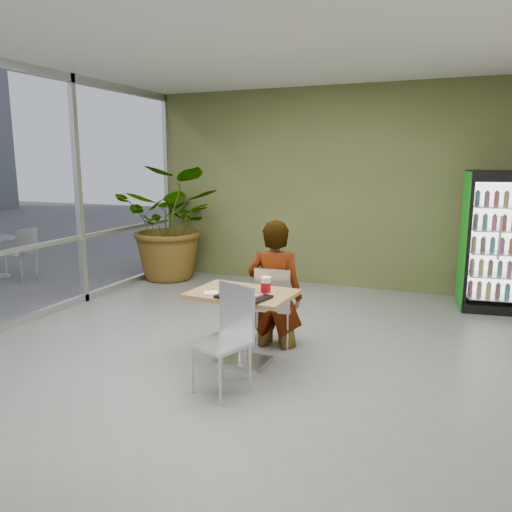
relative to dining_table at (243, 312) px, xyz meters
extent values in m
plane|color=slate|center=(-0.08, 0.07, -0.54)|extent=(7.00, 7.00, 0.00)
cube|color=tan|center=(0.00, 0.00, 0.19)|extent=(1.04, 0.76, 0.04)
cylinder|color=silver|center=(0.00, 0.00, -0.18)|extent=(0.10, 0.10, 0.71)
cube|color=silver|center=(0.00, 0.00, -0.52)|extent=(0.52, 0.43, 0.04)
cube|color=silver|center=(0.12, 0.67, -0.11)|extent=(0.43, 0.43, 0.03)
cube|color=silver|center=(0.14, 0.48, 0.12)|extent=(0.40, 0.07, 0.47)
cylinder|color=silver|center=(0.27, 0.85, -0.32)|extent=(0.02, 0.02, 0.42)
cylinder|color=silver|center=(-0.07, 0.82, -0.32)|extent=(0.02, 0.02, 0.42)
cylinder|color=silver|center=(0.30, 0.51, -0.32)|extent=(0.02, 0.02, 0.42)
cylinder|color=silver|center=(-0.04, 0.48, -0.32)|extent=(0.02, 0.02, 0.42)
cube|color=silver|center=(0.08, -0.67, -0.08)|extent=(0.54, 0.54, 0.03)
cube|color=silver|center=(0.16, -0.48, 0.17)|extent=(0.41, 0.18, 0.50)
cylinder|color=silver|center=(-0.15, -0.78, -0.31)|extent=(0.02, 0.02, 0.45)
cylinder|color=silver|center=(0.19, -0.90, -0.31)|extent=(0.02, 0.02, 0.45)
cylinder|color=silver|center=(-0.02, -0.44, -0.31)|extent=(0.02, 0.02, 0.45)
cylinder|color=silver|center=(0.32, -0.57, -0.31)|extent=(0.02, 0.02, 0.45)
imported|color=black|center=(0.12, 0.62, 0.02)|extent=(0.67, 0.47, 1.71)
cylinder|color=white|center=(-0.03, 0.07, 0.22)|extent=(0.25, 0.25, 0.01)
cylinder|color=white|center=(0.26, -0.03, 0.30)|extent=(0.10, 0.10, 0.17)
cylinder|color=red|center=(0.26, -0.03, 0.29)|extent=(0.10, 0.10, 0.09)
cylinder|color=white|center=(0.26, -0.03, 0.39)|extent=(0.10, 0.10, 0.01)
cube|color=white|center=(-0.25, -0.19, 0.22)|extent=(0.19, 0.19, 0.02)
cube|color=black|center=(0.10, -0.21, 0.23)|extent=(0.53, 0.43, 0.03)
cube|color=black|center=(2.45, 3.06, 0.42)|extent=(0.94, 0.78, 1.91)
cube|color=green|center=(2.02, 3.06, 0.42)|extent=(0.10, 0.65, 1.87)
cube|color=white|center=(2.45, 2.73, 0.44)|extent=(0.68, 0.10, 1.53)
imported|color=#2B5A24|center=(-2.63, 2.98, 0.44)|extent=(2.03, 1.84, 1.96)
camera|label=1|loc=(1.94, -4.39, 1.49)|focal=35.00mm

